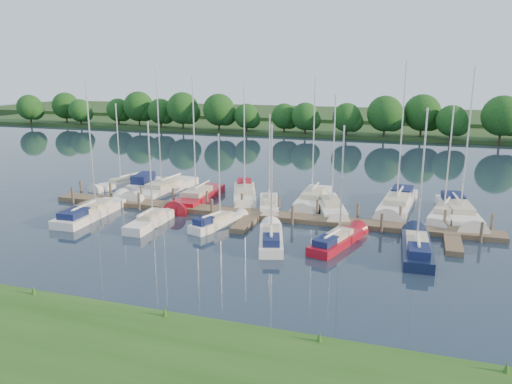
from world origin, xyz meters
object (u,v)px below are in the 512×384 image
(sailboat_n_5, at_px, (269,206))
(sailboat_n_0, at_px, (122,184))
(motorboat, at_px, (143,185))
(dock, at_px, (253,216))
(sailboat_s_2, at_px, (217,223))

(sailboat_n_5, bearing_deg, sailboat_n_0, -28.59)
(sailboat_n_0, height_order, motorboat, sailboat_n_0)
(sailboat_n_5, bearing_deg, dock, 66.42)
(sailboat_n_0, bearing_deg, dock, 176.25)
(sailboat_n_0, xyz_separation_m, sailboat_s_2, (15.42, -10.27, 0.06))
(sailboat_s_2, bearing_deg, motorboat, 161.18)
(dock, bearing_deg, motorboat, 155.34)
(dock, xyz_separation_m, sailboat_n_0, (-17.50, 7.11, 0.07))
(sailboat_n_5, bearing_deg, sailboat_s_2, 52.43)
(dock, xyz_separation_m, motorboat, (-14.78, 6.79, 0.19))
(dock, height_order, motorboat, motorboat)
(motorboat, relative_size, sailboat_n_5, 0.74)
(motorboat, relative_size, sailboat_s_2, 0.84)
(dock, xyz_separation_m, sailboat_n_5, (0.39, 3.47, 0.08))
(sailboat_n_5, distance_m, sailboat_s_2, 7.07)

